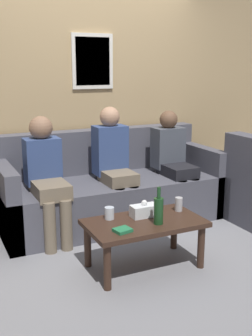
{
  "coord_description": "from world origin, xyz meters",
  "views": [
    {
      "loc": [
        -1.72,
        -3.49,
        1.66
      ],
      "look_at": [
        -0.09,
        -0.05,
        0.73
      ],
      "focal_mm": 45.0,
      "sensor_mm": 36.0,
      "label": 1
    }
  ],
  "objects": [
    {
      "name": "wall_back",
      "position": [
        0.0,
        1.06,
        1.3
      ],
      "size": [
        9.0,
        0.08,
        2.6
      ],
      "color": "tan",
      "rests_on": "ground_plane"
    },
    {
      "name": "book_stack",
      "position": [
        -0.45,
        -0.74,
        0.42
      ],
      "size": [
        0.15,
        0.13,
        0.03
      ],
      "color": "#237547",
      "rests_on": "coffee_table"
    },
    {
      "name": "tissue_box",
      "position": [
        -0.14,
        -0.51,
        0.46
      ],
      "size": [
        0.23,
        0.12,
        0.15
      ],
      "color": "silver",
      "rests_on": "coffee_table"
    },
    {
      "name": "ground_plane",
      "position": [
        0.0,
        0.0,
        0.0
      ],
      "size": [
        16.0,
        16.0,
        0.0
      ],
      "primitive_type": "plane",
      "color": "gray"
    },
    {
      "name": "couch_main",
      "position": [
        0.0,
        0.56,
        0.33
      ],
      "size": [
        2.38,
        0.95,
        0.96
      ],
      "color": "#4C4C56",
      "rests_on": "ground_plane"
    },
    {
      "name": "person_right",
      "position": [
        0.71,
        0.41,
        0.65
      ],
      "size": [
        0.34,
        0.6,
        1.17
      ],
      "color": "black",
      "rests_on": "ground_plane"
    },
    {
      "name": "person_left",
      "position": [
        -0.75,
        0.35,
        0.66
      ],
      "size": [
        0.34,
        0.64,
        1.19
      ],
      "color": "#756651",
      "rests_on": "ground_plane"
    },
    {
      "name": "person_middle",
      "position": [
        -0.01,
        0.43,
        0.69
      ],
      "size": [
        0.34,
        0.57,
        1.24
      ],
      "color": "#756651",
      "rests_on": "ground_plane"
    },
    {
      "name": "wine_bottle",
      "position": [
        -0.11,
        -0.71,
        0.53
      ],
      "size": [
        0.08,
        0.08,
        0.31
      ],
      "color": "#19421E",
      "rests_on": "coffee_table"
    },
    {
      "name": "soda_can",
      "position": [
        0.2,
        -0.51,
        0.47
      ],
      "size": [
        0.07,
        0.07,
        0.12
      ],
      "color": "#BCBCC1",
      "rests_on": "coffee_table"
    },
    {
      "name": "coffee_table",
      "position": [
        -0.19,
        -0.6,
        0.35
      ],
      "size": [
        0.97,
        0.55,
        0.41
      ],
      "color": "#382319",
      "rests_on": "ground_plane"
    },
    {
      "name": "drinking_glass",
      "position": [
        -0.43,
        -0.44,
        0.46
      ],
      "size": [
        0.08,
        0.08,
        0.1
      ],
      "color": "silver",
      "rests_on": "coffee_table"
    }
  ]
}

